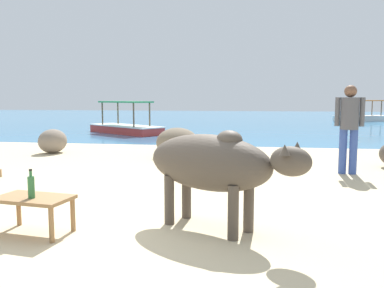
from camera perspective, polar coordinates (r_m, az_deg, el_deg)
The scene contains 11 objects.
sand_beach at distance 5.04m, azimuth -9.09°, elevation -9.79°, with size 18.00×14.00×0.04m, color #CCB78E.
water_surface at distance 26.67m, azimuth 5.88°, elevation 3.40°, with size 60.00×36.00×0.03m, color teal.
cow at distance 4.23m, azimuth 2.86°, elevation -2.80°, with size 1.84×1.23×1.06m.
low_bench_table at distance 4.47m, azimuth -21.51°, elevation -7.71°, with size 0.81×0.54×0.39m.
bottle at distance 4.37m, azimuth -21.78°, elevation -5.60°, with size 0.07×0.07×0.30m.
deck_chair_near at distance 7.05m, azimuth 3.25°, elevation -1.67°, with size 0.83×0.93×0.68m.
person_standing at distance 7.87m, azimuth 21.34°, elevation 2.86°, with size 0.51×0.32×1.62m.
shore_rock_large at distance 9.49m, azimuth -2.07°, elevation 0.22°, with size 1.02×0.97×0.70m, color #756651.
shore_rock_medium at distance 10.80m, azimuth -19.09°, elevation 0.39°, with size 0.80×0.60×0.61m, color gray.
boat_white at distance 27.32m, azimuth 22.95°, elevation 3.61°, with size 3.78×2.76×1.29m.
boat_red at distance 16.53m, azimuth -9.38°, elevation 2.48°, with size 3.65×3.10×1.29m.
Camera 1 is at (1.54, -4.59, 1.43)m, focal length 37.73 mm.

